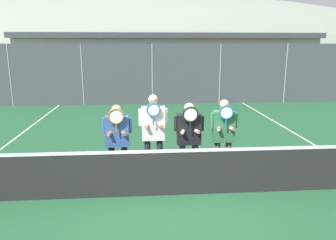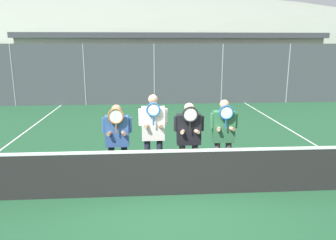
{
  "view_description": "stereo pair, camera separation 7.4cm",
  "coord_description": "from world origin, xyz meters",
  "px_view_note": "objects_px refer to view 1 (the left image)",
  "views": [
    {
      "loc": [
        -0.51,
        -5.88,
        2.89
      ],
      "look_at": [
        0.04,
        0.98,
        1.28
      ],
      "focal_mm": 35.0,
      "sensor_mm": 36.0,
      "label": 1
    },
    {
      "loc": [
        -0.44,
        -5.89,
        2.89
      ],
      "look_at": [
        0.04,
        0.98,
        1.28
      ],
      "focal_mm": 35.0,
      "sensor_mm": 36.0,
      "label": 2
    }
  ],
  "objects_px": {
    "car_left_of_center": "(127,79)",
    "player_center_left": "(153,130)",
    "player_leftmost": "(117,137)",
    "player_center_right": "(189,135)",
    "car_far_left": "(34,81)",
    "car_right_of_center": "(300,79)",
    "player_rightmost": "(223,133)",
    "car_center": "(218,78)"
  },
  "relations": [
    {
      "from": "player_rightmost",
      "to": "car_center",
      "type": "bearing_deg",
      "value": 77.35
    },
    {
      "from": "player_center_right",
      "to": "car_far_left",
      "type": "distance_m",
      "value": 13.78
    },
    {
      "from": "player_rightmost",
      "to": "car_center",
      "type": "height_order",
      "value": "car_center"
    },
    {
      "from": "car_far_left",
      "to": "car_right_of_center",
      "type": "xyz_separation_m",
      "value": [
        15.23,
        0.19,
        0.01
      ]
    },
    {
      "from": "car_far_left",
      "to": "car_right_of_center",
      "type": "relative_size",
      "value": 1.0
    },
    {
      "from": "car_center",
      "to": "car_right_of_center",
      "type": "relative_size",
      "value": 1.06
    },
    {
      "from": "player_center_right",
      "to": "car_right_of_center",
      "type": "bearing_deg",
      "value": 55.42
    },
    {
      "from": "car_left_of_center",
      "to": "player_rightmost",
      "type": "bearing_deg",
      "value": -78.13
    },
    {
      "from": "player_rightmost",
      "to": "car_far_left",
      "type": "xyz_separation_m",
      "value": [
        -7.62,
        11.89,
        -0.17
      ]
    },
    {
      "from": "player_rightmost",
      "to": "player_center_left",
      "type": "bearing_deg",
      "value": 177.22
    },
    {
      "from": "car_right_of_center",
      "to": "player_rightmost",
      "type": "bearing_deg",
      "value": -122.2
    },
    {
      "from": "player_rightmost",
      "to": "car_left_of_center",
      "type": "relative_size",
      "value": 0.37
    },
    {
      "from": "player_leftmost",
      "to": "car_left_of_center",
      "type": "bearing_deg",
      "value": 91.38
    },
    {
      "from": "car_left_of_center",
      "to": "car_right_of_center",
      "type": "xyz_separation_m",
      "value": [
        10.15,
        -0.01,
        -0.04
      ]
    },
    {
      "from": "car_center",
      "to": "car_left_of_center",
      "type": "bearing_deg",
      "value": 177.79
    },
    {
      "from": "player_leftmost",
      "to": "car_left_of_center",
      "type": "height_order",
      "value": "car_left_of_center"
    },
    {
      "from": "player_leftmost",
      "to": "car_left_of_center",
      "type": "xyz_separation_m",
      "value": [
        -0.29,
        12.13,
        -0.1
      ]
    },
    {
      "from": "player_leftmost",
      "to": "player_center_right",
      "type": "relative_size",
      "value": 0.99
    },
    {
      "from": "player_leftmost",
      "to": "car_far_left",
      "type": "height_order",
      "value": "player_leftmost"
    },
    {
      "from": "player_center_right",
      "to": "player_center_left",
      "type": "bearing_deg",
      "value": 171.05
    },
    {
      "from": "player_leftmost",
      "to": "car_center",
      "type": "distance_m",
      "value": 12.9
    },
    {
      "from": "player_leftmost",
      "to": "car_center",
      "type": "xyz_separation_m",
      "value": [
        4.92,
        11.93,
        -0.07
      ]
    },
    {
      "from": "car_left_of_center",
      "to": "player_leftmost",
      "type": "bearing_deg",
      "value": -88.62
    },
    {
      "from": "player_leftmost",
      "to": "car_far_left",
      "type": "relative_size",
      "value": 0.4
    },
    {
      "from": "player_leftmost",
      "to": "player_center_right",
      "type": "bearing_deg",
      "value": -0.28
    },
    {
      "from": "player_leftmost",
      "to": "player_rightmost",
      "type": "xyz_separation_m",
      "value": [
        2.25,
        0.04,
        0.03
      ]
    },
    {
      "from": "player_center_right",
      "to": "car_right_of_center",
      "type": "xyz_separation_m",
      "value": [
        8.36,
        12.13,
        -0.15
      ]
    },
    {
      "from": "player_rightmost",
      "to": "player_leftmost",
      "type": "bearing_deg",
      "value": -179.05
    },
    {
      "from": "car_far_left",
      "to": "car_left_of_center",
      "type": "xyz_separation_m",
      "value": [
        5.08,
        0.19,
        0.05
      ]
    },
    {
      "from": "player_center_left",
      "to": "player_rightmost",
      "type": "distance_m",
      "value": 1.5
    },
    {
      "from": "car_left_of_center",
      "to": "player_center_left",
      "type": "bearing_deg",
      "value": -85.03
    },
    {
      "from": "car_right_of_center",
      "to": "car_center",
      "type": "bearing_deg",
      "value": -177.75
    },
    {
      "from": "car_far_left",
      "to": "car_right_of_center",
      "type": "height_order",
      "value": "car_right_of_center"
    },
    {
      "from": "player_rightmost",
      "to": "car_right_of_center",
      "type": "distance_m",
      "value": 14.28
    },
    {
      "from": "player_leftmost",
      "to": "player_center_left",
      "type": "xyz_separation_m",
      "value": [
        0.75,
        0.11,
        0.09
      ]
    },
    {
      "from": "player_center_left",
      "to": "player_center_right",
      "type": "height_order",
      "value": "player_center_left"
    },
    {
      "from": "car_far_left",
      "to": "player_rightmost",
      "type": "bearing_deg",
      "value": -57.35
    },
    {
      "from": "player_center_left",
      "to": "car_center",
      "type": "height_order",
      "value": "car_center"
    },
    {
      "from": "car_left_of_center",
      "to": "car_far_left",
      "type": "bearing_deg",
      "value": -177.81
    },
    {
      "from": "car_far_left",
      "to": "car_center",
      "type": "relative_size",
      "value": 0.94
    },
    {
      "from": "player_center_right",
      "to": "car_center",
      "type": "bearing_deg",
      "value": 74.02
    },
    {
      "from": "player_center_right",
      "to": "car_far_left",
      "type": "height_order",
      "value": "player_center_right"
    }
  ]
}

